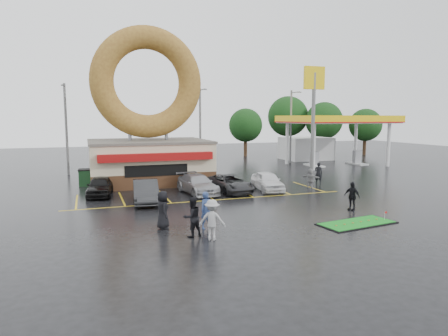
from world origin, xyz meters
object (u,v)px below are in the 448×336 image
object	(u,v)px
car_dgrey	(146,192)
car_black	(100,186)
car_grey	(230,183)
streetlight_left	(66,127)
streetlight_right	(291,125)
streetlight_mid	(200,126)
person_blue	(206,210)
donut_shop	(148,131)
dumpster	(90,178)
car_silver	(198,184)
putting_green	(357,223)
gas_station	(323,133)
shell_sign	(314,100)
person_cameraman	(352,196)
car_white	(267,181)

from	to	relation	value
car_dgrey	car_black	bearing A→B (deg)	134.25
car_grey	streetlight_left	bearing A→B (deg)	123.58
streetlight_right	car_dgrey	bearing A→B (deg)	-139.13
streetlight_mid	streetlight_right	xyz separation A→B (m)	(12.00, 1.00, 0.00)
streetlight_mid	person_blue	world-z (taller)	streetlight_mid
donut_shop	dumpster	distance (m)	6.29
streetlight_left	car_silver	xyz separation A→B (m)	(9.57, -13.78, -4.07)
putting_green	streetlight_left	bearing A→B (deg)	121.68
gas_station	streetlight_mid	xyz separation A→B (m)	(-16.00, -0.02, 1.08)
car_black	putting_green	distance (m)	17.98
shell_sign	car_silver	size ratio (longest dim) A/B	2.17
car_silver	putting_green	xyz separation A→B (m)	(5.82, -11.16, -0.67)
car_grey	gas_station	bearing A→B (deg)	33.00
person_cameraman	car_silver	bearing A→B (deg)	-161.44
donut_shop	shell_sign	xyz separation A→B (m)	(16.00, -0.97, 2.91)
shell_sign	car_dgrey	bearing A→B (deg)	-155.82
car_grey	person_blue	bearing A→B (deg)	-123.82
gas_station	person_cameraman	size ratio (longest dim) A/B	7.78
donut_shop	streetlight_mid	distance (m)	10.59
streetlight_mid	car_silver	size ratio (longest dim) A/B	1.84
car_white	person_blue	bearing A→B (deg)	-124.05
streetlight_right	person_blue	bearing A→B (deg)	-126.38
car_silver	streetlight_mid	bearing A→B (deg)	65.66
gas_station	streetlight_mid	size ratio (longest dim) A/B	1.52
car_white	person_blue	world-z (taller)	person_blue
car_black	dumpster	xyz separation A→B (m)	(-0.59, 5.08, -0.06)
car_black	person_cameraman	size ratio (longest dim) A/B	2.38
shell_sign	car_dgrey	world-z (taller)	shell_sign
streetlight_left	streetlight_mid	distance (m)	14.04
donut_shop	person_cameraman	bearing A→B (deg)	-56.47
car_white	person_cameraman	world-z (taller)	person_cameraman
streetlight_right	car_dgrey	world-z (taller)	streetlight_right
donut_shop	shell_sign	size ratio (longest dim) A/B	1.27
car_grey	putting_green	distance (m)	11.40
gas_station	car_dgrey	size ratio (longest dim) A/B	2.97
person_cameraman	car_white	bearing A→B (deg)	171.20
putting_green	car_grey	bearing A→B (deg)	107.02
streetlight_mid	donut_shop	bearing A→B (deg)	-131.38
car_grey	streetlight_right	bearing A→B (deg)	41.99
person_cameraman	streetlight_left	bearing A→B (deg)	-165.66
car_grey	person_blue	world-z (taller)	person_blue
streetlight_right	car_grey	size ratio (longest dim) A/B	1.85
person_blue	dumpster	bearing A→B (deg)	90.68
donut_shop	dumpster	bearing A→B (deg)	-176.62
streetlight_mid	shell_sign	bearing A→B (deg)	-44.73
streetlight_right	putting_green	distance (m)	29.34
streetlight_right	person_cameraman	distance (m)	26.06
person_cameraman	donut_shop	bearing A→B (deg)	-169.76
streetlight_left	car_black	distance (m)	13.24
person_blue	person_cameraman	distance (m)	9.67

